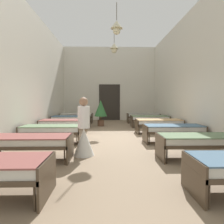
# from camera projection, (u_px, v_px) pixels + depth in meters

# --- Properties ---
(ground_plane) EXTENTS (6.68, 13.12, 0.10)m
(ground_plane) POSITION_uv_depth(u_px,v_px,m) (112.00, 139.00, 7.62)
(ground_plane) COLOR #8C755B
(room_shell) EXTENTS (6.48, 12.72, 4.88)m
(room_shell) POSITION_uv_depth(u_px,v_px,m) (111.00, 75.00, 8.78)
(room_shell) COLOR silver
(room_shell) RESTS_ON ground
(bed_left_row_1) EXTENTS (1.90, 0.84, 0.57)m
(bed_left_row_1) POSITION_uv_depth(u_px,v_px,m) (30.00, 142.00, 4.76)
(bed_left_row_1) COLOR #473828
(bed_left_row_1) RESTS_ON ground
(bed_right_row_1) EXTENTS (1.90, 0.84, 0.57)m
(bed_right_row_1) POSITION_uv_depth(u_px,v_px,m) (199.00, 141.00, 4.87)
(bed_right_row_1) COLOR #473828
(bed_right_row_1) RESTS_ON ground
(bed_left_row_2) EXTENTS (1.90, 0.84, 0.57)m
(bed_left_row_2) POSITION_uv_depth(u_px,v_px,m) (51.00, 130.00, 6.61)
(bed_left_row_2) COLOR #473828
(bed_left_row_2) RESTS_ON ground
(bed_right_row_2) EXTENTS (1.90, 0.84, 0.57)m
(bed_right_row_2) POSITION_uv_depth(u_px,v_px,m) (173.00, 129.00, 6.71)
(bed_right_row_2) COLOR #473828
(bed_right_row_2) RESTS_ON ground
(bed_left_row_3) EXTENTS (1.90, 0.84, 0.57)m
(bed_left_row_3) POSITION_uv_depth(u_px,v_px,m) (63.00, 123.00, 8.45)
(bed_left_row_3) COLOR #473828
(bed_left_row_3) RESTS_ON ground
(bed_right_row_3) EXTENTS (1.90, 0.84, 0.57)m
(bed_right_row_3) POSITION_uv_depth(u_px,v_px,m) (159.00, 123.00, 8.56)
(bed_right_row_3) COLOR #473828
(bed_right_row_3) RESTS_ON ground
(bed_left_row_4) EXTENTS (1.90, 0.84, 0.57)m
(bed_left_row_4) POSITION_uv_depth(u_px,v_px,m) (71.00, 119.00, 10.30)
(bed_left_row_4) COLOR #473828
(bed_left_row_4) RESTS_ON ground
(bed_right_row_4) EXTENTS (1.90, 0.84, 0.57)m
(bed_right_row_4) POSITION_uv_depth(u_px,v_px,m) (150.00, 118.00, 10.41)
(bed_right_row_4) COLOR #473828
(bed_right_row_4) RESTS_ON ground
(bed_left_row_5) EXTENTS (1.90, 0.84, 0.57)m
(bed_left_row_5) POSITION_uv_depth(u_px,v_px,m) (76.00, 116.00, 12.15)
(bed_left_row_5) COLOR #473828
(bed_left_row_5) RESTS_ON ground
(bed_right_row_5) EXTENTS (1.90, 0.84, 0.57)m
(bed_right_row_5) POSITION_uv_depth(u_px,v_px,m) (143.00, 115.00, 12.26)
(bed_right_row_5) COLOR #473828
(bed_right_row_5) RESTS_ON ground
(nurse_near_aisle) EXTENTS (0.52, 0.52, 1.49)m
(nurse_near_aisle) POSITION_uv_depth(u_px,v_px,m) (84.00, 135.00, 5.15)
(nurse_near_aisle) COLOR white
(nurse_near_aisle) RESTS_ON ground
(potted_plant) EXTENTS (0.66, 0.66, 1.37)m
(potted_plant) POSITION_uv_depth(u_px,v_px,m) (101.00, 110.00, 10.74)
(potted_plant) COLOR brown
(potted_plant) RESTS_ON ground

